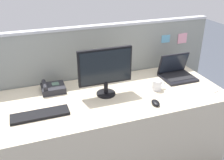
# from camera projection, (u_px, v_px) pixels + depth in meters

# --- Properties ---
(desk) EXTENTS (1.92, 0.82, 0.75)m
(desk) POSITION_uv_depth(u_px,v_px,m) (114.00, 130.00, 2.37)
(desk) COLOR beige
(desk) RESTS_ON ground_plane
(cubicle_divider) EXTENTS (2.39, 0.08, 1.25)m
(cubicle_divider) POSITION_uv_depth(u_px,v_px,m) (99.00, 85.00, 2.64)
(cubicle_divider) COLOR gray
(cubicle_divider) RESTS_ON ground_plane
(desktop_monitor) EXTENTS (0.46, 0.16, 0.41)m
(desktop_monitor) POSITION_uv_depth(u_px,v_px,m) (105.00, 69.00, 2.12)
(desktop_monitor) COLOR black
(desktop_monitor) RESTS_ON desk
(laptop) EXTENTS (0.31, 0.27, 0.23)m
(laptop) POSITION_uv_depth(u_px,v_px,m) (176.00, 72.00, 2.51)
(laptop) COLOR black
(laptop) RESTS_ON desk
(desk_phone) EXTENTS (0.20, 0.18, 0.09)m
(desk_phone) POSITION_uv_depth(u_px,v_px,m) (52.00, 88.00, 2.25)
(desk_phone) COLOR #232328
(desk_phone) RESTS_ON desk
(keyboard_main) EXTENTS (0.43, 0.13, 0.02)m
(keyboard_main) POSITION_uv_depth(u_px,v_px,m) (40.00, 115.00, 1.91)
(keyboard_main) COLOR black
(keyboard_main) RESTS_ON desk
(computer_mouse_right_hand) EXTENTS (0.07, 0.11, 0.03)m
(computer_mouse_right_hand) POSITION_uv_depth(u_px,v_px,m) (156.00, 103.00, 2.06)
(computer_mouse_right_hand) COLOR black
(computer_mouse_right_hand) RESTS_ON desk
(pen_cup) EXTENTS (0.08, 0.08, 0.18)m
(pen_cup) POSITION_uv_depth(u_px,v_px,m) (121.00, 71.00, 2.54)
(pen_cup) COLOR #4C7093
(pen_cup) RESTS_ON desk
(cell_phone_white_slab) EXTENTS (0.11, 0.15, 0.01)m
(cell_phone_white_slab) POSITION_uv_depth(u_px,v_px,m) (210.00, 88.00, 2.30)
(cell_phone_white_slab) COLOR silver
(cell_phone_white_slab) RESTS_ON desk
(coffee_mug) EXTENTS (0.12, 0.09, 0.09)m
(coffee_mug) POSITION_uv_depth(u_px,v_px,m) (157.00, 85.00, 2.27)
(coffee_mug) COLOR white
(coffee_mug) RESTS_ON desk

